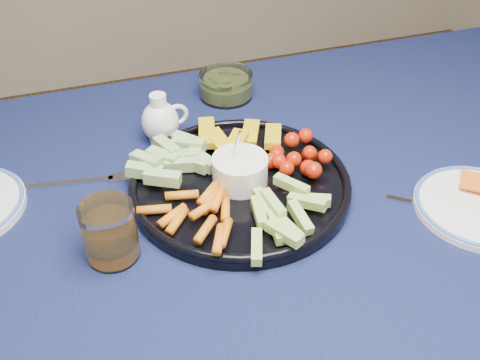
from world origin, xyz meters
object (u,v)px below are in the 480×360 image
object	(u,v)px
crudite_platter	(238,180)
juice_tumbler	(110,235)
dining_table	(281,244)
creamer_pitcher	(161,121)
cheese_plate	(479,205)
pickle_bowl	(226,86)

from	to	relation	value
crudite_platter	juice_tumbler	world-z (taller)	crudite_platter
dining_table	crudite_platter	xyz separation A→B (m)	(-0.06, 0.07, 0.11)
dining_table	crudite_platter	bearing A→B (deg)	130.63
dining_table	creamer_pitcher	xyz separation A→B (m)	(-0.15, 0.26, 0.13)
cheese_plate	pickle_bowl	bearing A→B (deg)	119.46
dining_table	juice_tumbler	xyz separation A→B (m)	(-0.29, -0.02, 0.13)
dining_table	cheese_plate	world-z (taller)	cheese_plate
crudite_platter	juice_tumbler	xyz separation A→B (m)	(-0.23, -0.09, 0.02)
creamer_pitcher	pickle_bowl	distance (m)	0.21
creamer_pitcher	cheese_plate	world-z (taller)	creamer_pitcher
creamer_pitcher	cheese_plate	distance (m)	0.59
dining_table	cheese_plate	distance (m)	0.34
crudite_platter	cheese_plate	distance (m)	0.41
crudite_platter	dining_table	bearing A→B (deg)	-49.37
crudite_platter	pickle_bowl	bearing A→B (deg)	76.05
creamer_pitcher	dining_table	bearing A→B (deg)	-60.38
creamer_pitcher	juice_tumbler	world-z (taller)	creamer_pitcher
creamer_pitcher	juice_tumbler	distance (m)	0.31
cheese_plate	juice_tumbler	world-z (taller)	juice_tumbler
dining_table	juice_tumbler	distance (m)	0.32
crudite_platter	creamer_pitcher	world-z (taller)	crudite_platter
pickle_bowl	juice_tumbler	bearing A→B (deg)	-127.17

